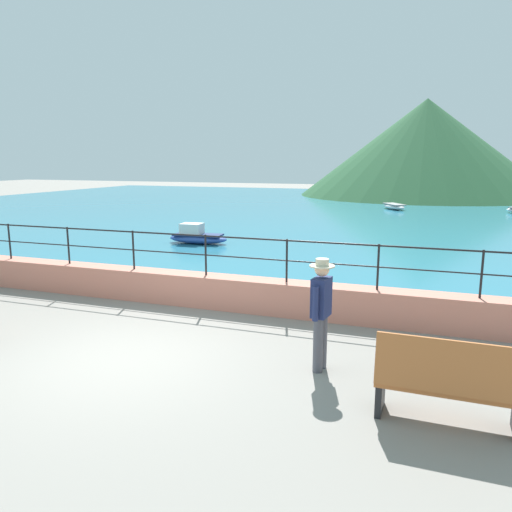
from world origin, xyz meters
name	(u,v)px	position (x,y,z in m)	size (l,w,h in m)	color
ground_plane	(123,359)	(0.00, 0.00, 0.00)	(120.00, 120.00, 0.00)	gray
promenade_wall	(206,290)	(0.00, 3.20, 0.35)	(20.00, 0.56, 0.70)	tan
railing	(206,247)	(0.00, 3.20, 1.32)	(18.44, 0.04, 0.90)	black
lake_water	(356,210)	(0.00, 25.84, 0.03)	(64.00, 44.32, 0.06)	teal
hill_main	(425,148)	(3.67, 40.99, 4.26)	(21.98, 21.98, 8.53)	#285633
hill_secondary	(413,160)	(2.67, 42.59, 3.22)	(19.73, 19.73, 6.44)	#1E4C2D
bench_far	(448,383)	(4.90, -0.42, 0.56)	(1.71, 0.59, 1.13)	#B76633
person_walking	(321,309)	(3.11, 0.68, 0.98)	(0.38, 0.57, 1.75)	#4C4C56
boat_0	(197,236)	(-3.80, 10.40, 0.33)	(2.36, 1.05, 0.76)	#2D4C9E
boat_1	(394,206)	(2.27, 26.76, 0.26)	(1.95, 2.44, 0.36)	white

